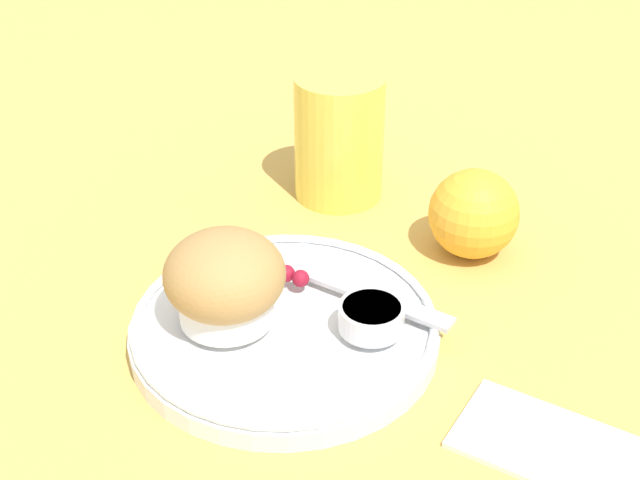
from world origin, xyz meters
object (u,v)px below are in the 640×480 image
Objects in this scene: orange_fruit at (474,214)px; muffin at (225,281)px; butter_knife at (334,281)px; juice_glass at (339,137)px.

muffin is at bearing -117.89° from orange_fruit.
butter_knife is (0.04, 0.07, -0.03)m from muffin.
juice_glass reaches higher than orange_fruit.
butter_knife is 1.71× the size of juice_glass.
orange_fruit is at bearing 62.11° from muffin.
muffin is 0.74× the size of juice_glass.
orange_fruit is at bearing 65.82° from butter_knife.
muffin reaches higher than butter_knife.
muffin is 0.22m from juice_glass.
butter_knife is at bearing 59.37° from muffin.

